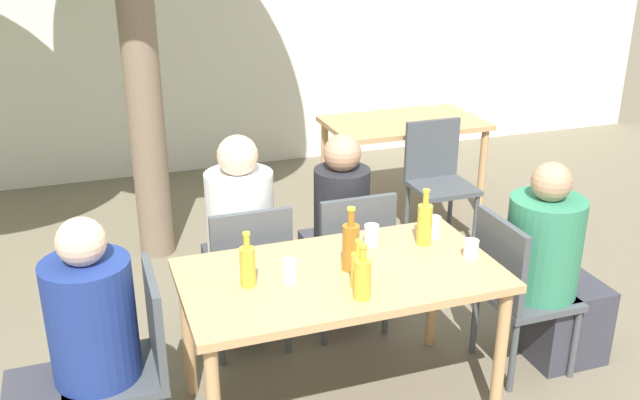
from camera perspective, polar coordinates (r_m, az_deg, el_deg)
name	(u,v)px	position (r m, az deg, el deg)	size (l,w,h in m)	color
cafe_building_wall	(192,23)	(6.82, -10.18, 13.75)	(10.00, 0.08, 2.80)	white
dining_table_front	(341,288)	(3.42, 1.66, -7.03)	(1.51, 0.81, 0.76)	tan
dining_table_back	(404,133)	(5.92, 6.70, 5.38)	(1.27, 0.76, 0.76)	tan
patio_chair_0	(132,356)	(3.34, -14.79, -12.00)	(0.44, 0.44, 0.90)	#474C51
patio_chair_1	(515,286)	(3.92, 15.33, -6.64)	(0.44, 0.44, 0.90)	#474C51
patio_chair_2	(248,270)	(3.96, -5.75, -5.59)	(0.44, 0.44, 0.90)	#474C51
patio_chair_3	(350,254)	(4.12, 2.43, -4.35)	(0.44, 0.44, 0.90)	#474C51
patio_chair_4	(438,174)	(5.45, 9.38, 2.08)	(0.44, 0.44, 0.90)	#474C51
person_seated_0	(77,360)	(3.32, -18.87, -12.03)	(0.59, 0.38, 1.19)	#383842
person_seated_1	(552,275)	(4.03, 18.10, -5.69)	(0.60, 0.39, 1.18)	#383842
person_seated_2	(239,244)	(4.13, -6.53, -3.53)	(0.38, 0.59, 1.24)	#383842
person_seated_3	(336,235)	(4.31, 1.29, -2.79)	(0.33, 0.56, 1.18)	#383842
amber_bottle_0	(351,246)	(3.35, 2.47, -3.67)	(0.08, 0.08, 0.32)	#9E661E
oil_cruet_1	(364,278)	(3.12, 3.51, -6.22)	(0.08, 0.08, 0.26)	gold
oil_cruet_2	(358,269)	(3.21, 3.07, -5.54)	(0.07, 0.07, 0.23)	gold
oil_cruet_3	(425,223)	(3.64, 8.37, -1.84)	(0.08, 0.08, 0.30)	gold
oil_cruet_4	(248,265)	(3.23, -5.82, -5.20)	(0.07, 0.07, 0.26)	gold
drinking_glass_0	(471,249)	(3.57, 12.00, -3.85)	(0.07, 0.07, 0.09)	white
drinking_glass_1	(290,271)	(3.26, -2.42, -5.71)	(0.06, 0.06, 0.11)	silver
drinking_glass_2	(433,227)	(3.75, 9.05, -2.12)	(0.08, 0.08, 0.11)	silver
drinking_glass_3	(371,235)	(3.63, 4.14, -2.80)	(0.07, 0.07, 0.11)	silver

